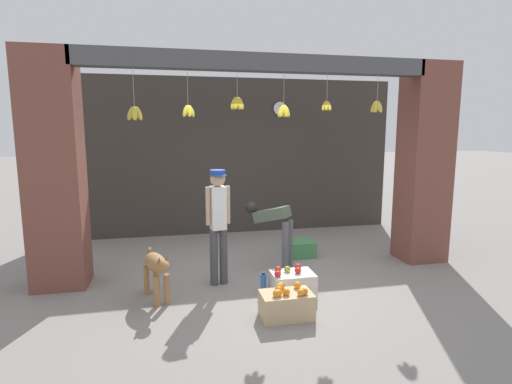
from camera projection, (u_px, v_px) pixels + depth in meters
The scene contains 13 objects.
ground_plane at pixel (262, 277), 5.87m from camera, with size 60.00×60.00×0.00m, color gray.
shop_back_wall at pixel (232, 157), 8.26m from camera, with size 6.86×0.12×3.18m, color #38332D.
shop_pillar_left at pixel (55, 172), 5.33m from camera, with size 0.70×0.60×3.18m, color brown.
shop_pillar_right at pixel (424, 164), 6.49m from camera, with size 0.70×0.60×3.18m, color brown.
storefront_awning at pixel (260, 66), 5.52m from camera, with size 4.96×0.30×0.93m.
dog at pixel (156, 267), 5.02m from camera, with size 0.40×0.80×0.65m.
shopkeeper at pixel (218, 218), 5.47m from camera, with size 0.34×0.27×1.61m.
worker_stooping at pixel (275, 226), 6.14m from camera, with size 0.67×0.62×1.03m.
fruit_crate_oranges at pixel (286, 304), 4.59m from camera, with size 0.59×0.36×0.38m.
fruit_crate_apples at pixel (292, 283), 5.23m from camera, with size 0.55×0.40×0.38m.
produce_box_green at pixel (301, 248), 6.86m from camera, with size 0.42×0.43×0.26m, color #42844C.
water_bottle at pixel (263, 283), 5.27m from camera, with size 0.08×0.08×0.29m.
wall_clock at pixel (280, 108), 8.24m from camera, with size 0.29×0.03×0.29m.
Camera 1 is at (-1.26, -5.46, 2.15)m, focal length 28.00 mm.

